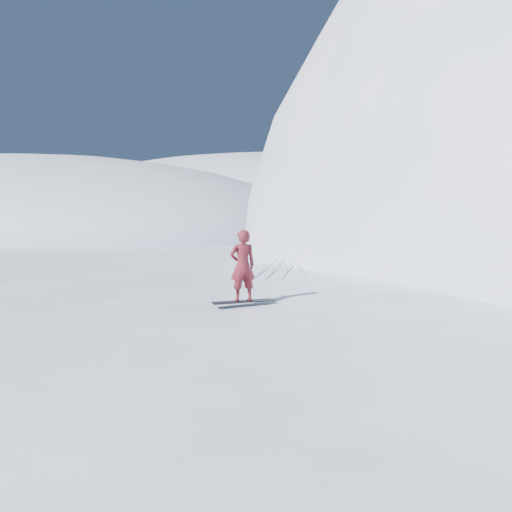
{
  "coord_description": "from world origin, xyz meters",
  "views": [
    {
      "loc": [
        5.67,
        -12.78,
        4.89
      ],
      "look_at": [
        1.0,
        0.03,
        3.5
      ],
      "focal_mm": 35.0,
      "sensor_mm": 36.0,
      "label": 1
    }
  ],
  "objects": [
    {
      "name": "ground",
      "position": [
        0.0,
        0.0,
        0.0
      ],
      "size": [
        400.0,
        400.0,
        0.0
      ],
      "primitive_type": "plane",
      "color": "white",
      "rests_on": "ground"
    },
    {
      "name": "near_ridge",
      "position": [
        1.0,
        3.0,
        0.0
      ],
      "size": [
        36.0,
        28.0,
        4.8
      ],
      "primitive_type": "ellipsoid",
      "color": "white",
      "rests_on": "ground"
    },
    {
      "name": "snowboard",
      "position": [
        1.0,
        -0.97,
        2.41
      ],
      "size": [
        1.44,
        1.25,
        0.03
      ],
      "primitive_type": "cube",
      "rotation": [
        0.0,
        0.0,
        0.68
      ],
      "color": "black",
      "rests_on": "near_ridge"
    },
    {
      "name": "far_ridge_c",
      "position": [
        -40.0,
        110.0,
        0.0
      ],
      "size": [
        140.0,
        90.0,
        36.0
      ],
      "primitive_type": "ellipsoid",
      "color": "white",
      "rests_on": "ground"
    },
    {
      "name": "board_tracks",
      "position": [
        0.03,
        5.67,
        2.42
      ],
      "size": [
        3.03,
        5.93,
        0.04
      ],
      "color": "silver",
      "rests_on": "ground"
    },
    {
      "name": "far_ridge_a",
      "position": [
        -70.0,
        60.0,
        0.0
      ],
      "size": [
        120.0,
        70.0,
        28.0
      ],
      "primitive_type": "ellipsoid",
      "color": "white",
      "rests_on": "ground"
    },
    {
      "name": "snowboarder",
      "position": [
        1.0,
        -0.97,
        3.35
      ],
      "size": [
        0.8,
        0.77,
        1.84
      ],
      "primitive_type": "imported",
      "rotation": [
        0.0,
        0.0,
        3.82
      ],
      "color": "maroon",
      "rests_on": "snowboard"
    },
    {
      "name": "wind_bumps",
      "position": [
        -0.56,
        2.12,
        0.0
      ],
      "size": [
        16.0,
        14.4,
        1.0
      ],
      "color": "white",
      "rests_on": "ground"
    }
  ]
}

